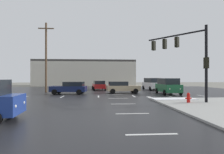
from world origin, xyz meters
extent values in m
plane|color=slate|center=(0.00, 0.00, 0.00)|extent=(120.00, 120.00, 0.00)
cube|color=#232326|center=(0.00, 0.00, 0.01)|extent=(44.00, 44.00, 0.02)
cube|color=white|center=(5.00, -4.00, 0.17)|extent=(4.00, 1.60, 0.06)
cube|color=silver|center=(0.00, -14.00, 0.02)|extent=(2.00, 0.15, 0.01)
cube|color=silver|center=(0.00, -10.00, 0.02)|extent=(2.00, 0.15, 0.01)
cube|color=silver|center=(0.00, -6.00, 0.02)|extent=(2.00, 0.15, 0.01)
cube|color=silver|center=(0.00, -2.00, 0.02)|extent=(2.00, 0.15, 0.01)
cube|color=silver|center=(0.00, 2.00, 0.02)|extent=(2.00, 0.15, 0.01)
cube|color=silver|center=(0.00, 6.00, 0.02)|extent=(2.00, 0.15, 0.01)
cube|color=silver|center=(0.00, 10.00, 0.02)|extent=(2.00, 0.15, 0.01)
cube|color=silver|center=(0.00, 14.00, 0.02)|extent=(2.00, 0.15, 0.01)
cube|color=silver|center=(0.00, 18.00, 0.02)|extent=(2.00, 0.15, 0.01)
cube|color=silver|center=(-10.00, 0.00, 0.02)|extent=(0.15, 2.00, 0.01)
cube|color=silver|center=(-6.00, 0.00, 0.02)|extent=(0.15, 2.00, 0.01)
cube|color=silver|center=(-2.00, 0.00, 0.02)|extent=(0.15, 2.00, 0.01)
cube|color=silver|center=(2.00, 0.00, 0.02)|extent=(0.15, 2.00, 0.01)
cube|color=silver|center=(6.00, 0.00, 0.02)|extent=(0.15, 2.00, 0.01)
cube|color=silver|center=(10.00, 0.00, 0.02)|extent=(0.15, 2.00, 0.01)
cube|color=silver|center=(3.50, -4.00, 0.02)|extent=(0.45, 7.00, 0.01)
cylinder|color=black|center=(6.74, -6.36, 3.29)|extent=(0.22, 0.22, 6.29)
cylinder|color=black|center=(5.02, -4.06, 6.03)|extent=(3.56, 4.70, 0.14)
cube|color=black|center=(5.19, -4.29, 5.41)|extent=(0.46, 0.44, 0.95)
sphere|color=red|center=(5.10, -4.16, 5.69)|extent=(0.20, 0.20, 0.20)
cube|color=black|center=(4.42, -3.25, 5.41)|extent=(0.46, 0.44, 0.95)
sphere|color=red|center=(4.32, -3.12, 5.69)|extent=(0.20, 0.20, 0.20)
cube|color=black|center=(3.64, -2.21, 5.41)|extent=(0.46, 0.44, 0.95)
sphere|color=red|center=(3.54, -2.08, 5.69)|extent=(0.20, 0.20, 0.20)
cube|color=black|center=(6.74, -6.36, 3.34)|extent=(0.28, 0.36, 0.90)
cylinder|color=red|center=(5.25, -6.34, 0.44)|extent=(0.26, 0.26, 0.60)
sphere|color=red|center=(5.25, -6.34, 0.81)|extent=(0.25, 0.25, 0.25)
cylinder|color=red|center=(5.07, -6.34, 0.47)|extent=(0.12, 0.11, 0.11)
cylinder|color=red|center=(5.43, -6.34, 0.47)|extent=(0.12, 0.11, 0.11)
cube|color=beige|center=(-5.50, 29.28, 3.07)|extent=(25.85, 8.00, 6.14)
cube|color=#3F3D3A|center=(-5.50, 29.28, 6.39)|extent=(25.85, 8.00, 0.50)
cube|color=tan|center=(1.35, 4.27, 0.70)|extent=(4.58, 2.02, 0.70)
cube|color=black|center=(0.68, 4.24, 1.33)|extent=(2.55, 1.78, 0.55)
cylinder|color=black|center=(2.83, 5.25, 0.35)|extent=(0.67, 0.25, 0.66)
cylinder|color=black|center=(2.92, 3.45, 0.35)|extent=(0.67, 0.25, 0.66)
cylinder|color=black|center=(-0.22, 5.10, 0.35)|extent=(0.67, 0.25, 0.66)
cylinder|color=black|center=(-0.13, 3.30, 0.35)|extent=(0.67, 0.25, 0.66)
sphere|color=white|center=(3.52, 4.96, 0.70)|extent=(0.18, 0.18, 0.18)
sphere|color=white|center=(3.58, 3.81, 0.70)|extent=(0.18, 0.18, 0.18)
cube|color=#B21919|center=(-1.97, 10.65, 0.70)|extent=(2.26, 4.66, 0.70)
cube|color=black|center=(-1.90, 9.98, 1.33)|extent=(1.91, 2.64, 0.55)
cylinder|color=black|center=(-3.03, 12.08, 0.35)|extent=(0.29, 0.68, 0.66)
cylinder|color=black|center=(-1.24, 12.27, 0.35)|extent=(0.29, 0.68, 0.66)
cylinder|color=black|center=(-2.71, 9.04, 0.35)|extent=(0.29, 0.68, 0.66)
cylinder|color=black|center=(-0.92, 9.22, 0.35)|extent=(0.29, 0.68, 0.66)
sphere|color=white|center=(-2.78, 12.78, 0.70)|extent=(0.18, 0.18, 0.18)
sphere|color=white|center=(-1.63, 12.90, 0.70)|extent=(0.18, 0.18, 0.18)
cylinder|color=black|center=(-6.71, -10.40, 0.35)|extent=(0.67, 0.27, 0.66)
sphere|color=white|center=(-5.97, -10.70, 0.82)|extent=(0.18, 0.18, 0.18)
sphere|color=white|center=(-5.88, -11.94, 0.82)|extent=(0.18, 0.18, 0.18)
cube|color=#195933|center=(6.89, 2.38, 0.82)|extent=(2.07, 4.85, 0.95)
cube|color=black|center=(6.89, 2.38, 1.67)|extent=(1.88, 3.41, 0.75)
cylinder|color=black|center=(7.82, 0.72, 0.35)|extent=(0.24, 0.67, 0.66)
cylinder|color=black|center=(5.87, 0.77, 0.35)|extent=(0.24, 0.67, 0.66)
cylinder|color=black|center=(7.91, 3.98, 0.35)|extent=(0.24, 0.67, 0.66)
cylinder|color=black|center=(5.96, 4.03, 0.35)|extent=(0.24, 0.67, 0.66)
sphere|color=white|center=(7.45, 0.01, 0.82)|extent=(0.18, 0.18, 0.18)
sphere|color=white|center=(6.21, 0.04, 0.82)|extent=(0.18, 0.18, 0.18)
cube|color=#141E47|center=(-5.82, 3.28, 0.70)|extent=(4.66, 2.25, 0.70)
cube|color=black|center=(-5.15, 3.21, 1.33)|extent=(2.63, 1.90, 0.55)
cylinder|color=black|center=(-7.44, 2.54, 0.35)|extent=(0.68, 0.29, 0.66)
cylinder|color=black|center=(-7.25, 4.33, 0.35)|extent=(0.68, 0.29, 0.66)
cylinder|color=black|center=(-4.40, 2.23, 0.35)|extent=(0.68, 0.29, 0.66)
cylinder|color=black|center=(-4.21, 4.02, 0.35)|extent=(0.68, 0.29, 0.66)
sphere|color=white|center=(-8.07, 2.93, 0.70)|extent=(0.18, 0.18, 0.18)
sphere|color=white|center=(-7.95, 4.08, 0.70)|extent=(0.18, 0.18, 0.18)
cube|color=white|center=(7.17, 10.37, 0.82)|extent=(2.36, 4.95, 0.95)
cube|color=black|center=(7.17, 10.37, 1.67)|extent=(2.08, 3.50, 0.75)
cylinder|color=black|center=(8.28, 8.83, 0.35)|extent=(0.28, 0.68, 0.66)
cylinder|color=black|center=(6.34, 8.66, 0.35)|extent=(0.28, 0.68, 0.66)
cylinder|color=black|center=(8.00, 12.08, 0.35)|extent=(0.28, 0.68, 0.66)
cylinder|color=black|center=(6.06, 11.92, 0.35)|extent=(0.28, 0.68, 0.66)
sphere|color=white|center=(7.99, 8.09, 0.82)|extent=(0.18, 0.18, 0.18)
sphere|color=white|center=(6.75, 7.98, 0.82)|extent=(0.18, 0.18, 0.18)
cylinder|color=brown|center=(-9.48, 6.30, 4.98)|extent=(0.28, 0.28, 9.97)
cube|color=brown|center=(-9.48, 6.30, 9.17)|extent=(2.20, 0.14, 0.14)
camera|label=1|loc=(-2.00, -20.85, 2.16)|focal=29.81mm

